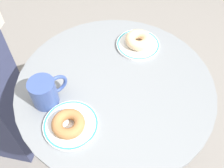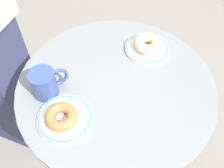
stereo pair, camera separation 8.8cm
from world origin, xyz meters
name	(u,v)px [view 2 (the right image)]	position (x,y,z in m)	size (l,w,h in m)	color
ground_plane	(114,162)	(0.00, 0.00, -0.01)	(7.00, 7.00, 0.02)	gray
cafe_table	(115,118)	(0.00, 0.00, 0.50)	(0.70, 0.70, 0.74)	slate
plate_left	(65,118)	(-0.21, 0.04, 0.74)	(0.18, 0.18, 0.01)	white
plate_right	(147,48)	(0.21, 0.02, 0.74)	(0.17, 0.17, 0.01)	white
donut_cinnamon	(62,117)	(-0.22, 0.04, 0.76)	(0.10, 0.10, 0.03)	#A36B3D
donut_glazed	(148,43)	(0.21, 0.02, 0.77)	(0.11, 0.11, 0.04)	#E0B789
coffee_mug	(45,83)	(-0.18, 0.16, 0.79)	(0.13, 0.09, 0.10)	#334784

